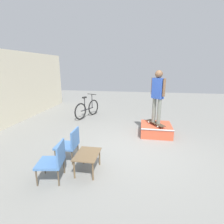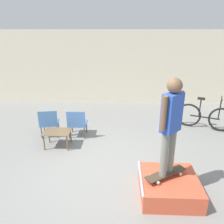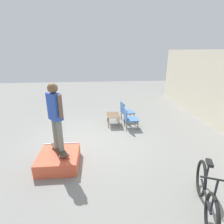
{
  "view_description": "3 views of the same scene",
  "coord_description": "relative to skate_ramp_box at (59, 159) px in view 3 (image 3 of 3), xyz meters",
  "views": [
    {
      "loc": [
        -4.73,
        -0.2,
        2.37
      ],
      "look_at": [
        0.5,
        0.68,
        0.98
      ],
      "focal_mm": 28.0,
      "sensor_mm": 36.0,
      "label": 1
    },
    {
      "loc": [
        0.41,
        -4.21,
        2.95
      ],
      "look_at": [
        0.19,
        0.64,
        1.13
      ],
      "focal_mm": 35.0,
      "sensor_mm": 36.0,
      "label": 2
    },
    {
      "loc": [
        5.47,
        0.3,
        2.98
      ],
      "look_at": [
        0.3,
        0.76,
        1.13
      ],
      "focal_mm": 28.0,
      "sensor_mm": 36.0,
      "label": 3
    }
  ],
  "objects": [
    {
      "name": "ground_plane",
      "position": [
        -1.33,
        0.78,
        -0.18
      ],
      "size": [
        24.0,
        24.0,
        0.0
      ],
      "primitive_type": "plane",
      "color": "gray"
    },
    {
      "name": "skateboard_on_ramp",
      "position": [
        -0.07,
        0.03,
        0.26
      ],
      "size": [
        0.84,
        0.62,
        0.07
      ],
      "rotation": [
        0.0,
        0.0,
        0.55
      ],
      "color": "#473828",
      "rests_on": "skate_ramp_box"
    },
    {
      "name": "coffee_table",
      "position": [
        -2.61,
        1.72,
        0.2
      ],
      "size": [
        0.71,
        0.52,
        0.44
      ],
      "color": "brown",
      "rests_on": "ground_plane"
    },
    {
      "name": "patio_chair_right",
      "position": [
        -2.19,
        2.32,
        0.29
      ],
      "size": [
        0.53,
        0.53,
        0.84
      ],
      "rotation": [
        0.0,
        0.0,
        3.16
      ],
      "color": "brown",
      "rests_on": "ground_plane"
    },
    {
      "name": "person_skater",
      "position": [
        -0.07,
        0.03,
        1.34
      ],
      "size": [
        0.43,
        0.43,
        1.79
      ],
      "rotation": [
        0.0,
        0.0,
        0.8
      ],
      "color": "gray",
      "rests_on": "skateboard_on_ramp"
    },
    {
      "name": "skate_ramp_box",
      "position": [
        0.0,
        0.0,
        0.0
      ],
      "size": [
        1.1,
        1.05,
        0.38
      ],
      "color": "#DB5638",
      "rests_on": "ground_plane"
    },
    {
      "name": "bicycle",
      "position": [
        1.71,
        3.08,
        0.22
      ],
      "size": [
        1.63,
        0.74,
        1.07
      ],
      "rotation": [
        0.0,
        0.0,
        -0.38
      ],
      "color": "black",
      "rests_on": "ground_plane"
    },
    {
      "name": "patio_chair_left",
      "position": [
        -3.01,
        2.32,
        0.29
      ],
      "size": [
        0.6,
        0.6,
        0.84
      ],
      "rotation": [
        0.0,
        0.0,
        3.32
      ],
      "color": "brown",
      "rests_on": "ground_plane"
    }
  ]
}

